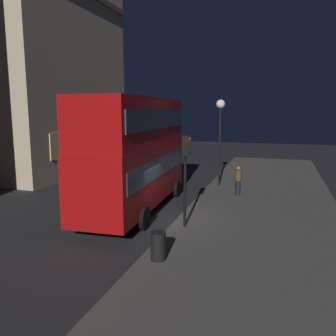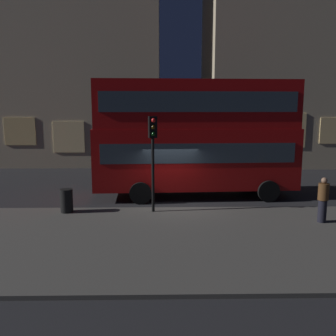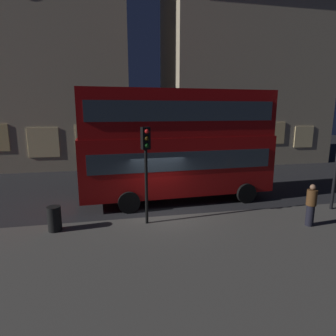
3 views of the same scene
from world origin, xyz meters
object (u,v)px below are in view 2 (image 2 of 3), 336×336
double_decker_bus (195,133)px  pedestrian (323,200)px  litter_bin (67,201)px  traffic_light_near_kerb (153,144)px

double_decker_bus → pedestrian: (4.33, -4.58, -2.13)m
double_decker_bus → litter_bin: (-5.49, -3.09, -2.51)m
double_decker_bus → pedestrian: size_ratio=5.84×
traffic_light_near_kerb → litter_bin: traffic_light_near_kerb is taller
traffic_light_near_kerb → pedestrian: 6.76m
double_decker_bus → pedestrian: double_decker_bus is taller
double_decker_bus → traffic_light_near_kerb: double_decker_bus is taller
traffic_light_near_kerb → double_decker_bus: bearing=43.0°
litter_bin → traffic_light_near_kerb: bearing=0.2°
traffic_light_near_kerb → litter_bin: bearing=165.8°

